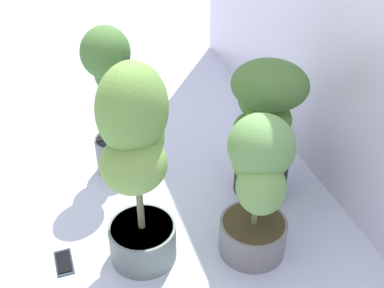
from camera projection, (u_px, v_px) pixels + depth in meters
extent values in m
plane|color=silver|center=(151.00, 210.00, 2.31)|extent=(8.00, 8.00, 0.00)
cylinder|color=slate|center=(117.00, 154.00, 2.49)|extent=(0.20, 0.20, 0.20)
cylinder|color=#482A24|center=(115.00, 139.00, 2.44)|extent=(0.19, 0.19, 0.02)
cylinder|color=olive|center=(110.00, 92.00, 2.29)|extent=(0.02, 0.02, 0.52)
ellipsoid|color=#467133|center=(105.00, 52.00, 2.17)|extent=(0.28, 0.29, 0.24)
ellipsoid|color=#407135|center=(111.00, 72.00, 2.31)|extent=(0.19, 0.19, 0.21)
cylinder|color=black|center=(261.00, 172.00, 2.37)|extent=(0.25, 0.25, 0.21)
cylinder|color=#423120|center=(263.00, 156.00, 2.31)|extent=(0.23, 0.23, 0.02)
cylinder|color=olive|center=(267.00, 116.00, 2.19)|extent=(0.03, 0.03, 0.42)
ellipsoid|color=#42682F|center=(270.00, 84.00, 2.09)|extent=(0.45, 0.45, 0.19)
ellipsoid|color=#3E732D|center=(265.00, 99.00, 2.21)|extent=(0.35, 0.35, 0.18)
ellipsoid|color=#487A2B|center=(269.00, 117.00, 2.12)|extent=(0.26, 0.25, 0.15)
ellipsoid|color=#377029|center=(254.00, 128.00, 2.19)|extent=(0.21, 0.22, 0.15)
cylinder|color=slate|center=(143.00, 241.00, 2.03)|extent=(0.27, 0.27, 0.16)
cylinder|color=#3E361D|center=(142.00, 228.00, 1.99)|extent=(0.25, 0.25, 0.02)
cylinder|color=#68724A|center=(137.00, 165.00, 1.81)|extent=(0.03, 0.03, 0.62)
ellipsoid|color=#6B9A44|center=(132.00, 109.00, 1.67)|extent=(0.36, 0.36, 0.34)
ellipsoid|color=#78B146|center=(137.00, 134.00, 1.84)|extent=(0.28, 0.28, 0.29)
ellipsoid|color=#78A54B|center=(133.00, 164.00, 1.73)|extent=(0.23, 0.25, 0.22)
cylinder|color=gray|center=(252.00, 236.00, 2.06)|extent=(0.28, 0.28, 0.16)
cylinder|color=#403620|center=(254.00, 224.00, 2.02)|extent=(0.25, 0.25, 0.02)
cylinder|color=#658348|center=(258.00, 181.00, 1.89)|extent=(0.02, 0.02, 0.43)
ellipsoid|color=#679A51|center=(261.00, 146.00, 1.80)|extent=(0.35, 0.35, 0.25)
ellipsoid|color=#6D9B41|center=(257.00, 160.00, 1.91)|extent=(0.28, 0.28, 0.19)
ellipsoid|color=#72A352|center=(261.00, 187.00, 1.81)|extent=(0.20, 0.19, 0.22)
cube|color=#273340|center=(64.00, 262.00, 2.04)|extent=(0.15, 0.07, 0.01)
cube|color=black|center=(64.00, 261.00, 2.04)|extent=(0.12, 0.06, 0.00)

